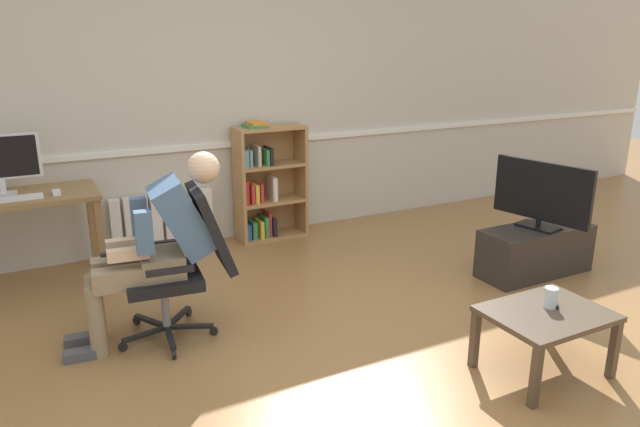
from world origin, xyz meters
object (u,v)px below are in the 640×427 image
object	(u,v)px
spare_remote	(553,302)
keyboard	(15,198)
coffee_table	(546,320)
tv_screen	(542,194)
drinking_glass	(551,297)
person_seated	(157,244)
computer_desk	(15,210)
computer_mouse	(56,192)
bookshelf	(266,185)
office_chair	(185,258)
tv_stand	(535,251)
radiator	(163,222)

from	to	relation	value
spare_remote	keyboard	bearing A→B (deg)	174.39
keyboard	coffee_table	xyz separation A→B (m)	(2.61, -2.55, -0.43)
tv_screen	drinking_glass	distance (m)	1.52
person_seated	coffee_table	distance (m)	2.37
tv_screen	computer_desk	bearing A→B (deg)	54.86
computer_mouse	bookshelf	size ratio (longest dim) A/B	0.09
office_chair	spare_remote	bearing A→B (deg)	59.14
keyboard	computer_mouse	xyz separation A→B (m)	(0.28, 0.02, 0.01)
person_seated	tv_stand	bearing A→B (deg)	89.76
tv_stand	spare_remote	xyz separation A→B (m)	(-1.00, -1.04, 0.20)
drinking_glass	spare_remote	size ratio (longest dim) A/B	0.79
office_chair	bookshelf	bearing A→B (deg)	148.59
coffee_table	computer_desk	bearing A→B (deg)	134.34
bookshelf	coffee_table	world-z (taller)	bookshelf
coffee_table	person_seated	bearing A→B (deg)	142.28
keyboard	bookshelf	distance (m)	2.18
bookshelf	tv_screen	distance (m)	2.47
bookshelf	computer_mouse	bearing A→B (deg)	-167.42
computer_mouse	tv_stand	bearing A→B (deg)	-23.13
computer_desk	radiator	bearing A→B (deg)	18.51
tv_stand	keyboard	bearing A→B (deg)	158.70
person_seated	tv_stand	size ratio (longest dim) A/B	1.24
radiator	coffee_table	xyz separation A→B (m)	(1.46, -3.08, 0.07)
drinking_glass	coffee_table	bearing A→B (deg)	-149.10
keyboard	bookshelf	size ratio (longest dim) A/B	0.33
keyboard	tv_stand	xyz separation A→B (m)	(3.72, -1.45, -0.57)
keyboard	computer_mouse	size ratio (longest dim) A/B	3.70
computer_desk	spare_remote	bearing A→B (deg)	-43.93
computer_desk	keyboard	bearing A→B (deg)	-83.98
computer_mouse	radiator	xyz separation A→B (m)	(0.87, 0.51, -0.51)
radiator	bookshelf	bearing A→B (deg)	-5.71
computer_mouse	office_chair	distance (m)	1.34
spare_remote	tv_screen	bearing A→B (deg)	82.92
computer_mouse	radiator	size ratio (longest dim) A/B	0.11
person_seated	coffee_table	xyz separation A→B (m)	(1.86, -1.44, -0.31)
coffee_table	spare_remote	xyz separation A→B (m)	(0.11, 0.05, 0.06)
computer_mouse	bookshelf	bearing A→B (deg)	12.58
radiator	office_chair	xyz separation A→B (m)	(-0.23, -1.66, 0.26)
radiator	drinking_glass	bearing A→B (deg)	-63.55
computer_mouse	office_chair	bearing A→B (deg)	-60.79
radiator	tv_stand	xyz separation A→B (m)	(2.57, -1.98, -0.07)
computer_desk	tv_screen	world-z (taller)	tv_screen
computer_mouse	person_seated	bearing A→B (deg)	-67.13
computer_mouse	person_seated	distance (m)	1.23
keyboard	tv_stand	bearing A→B (deg)	-21.30
tv_stand	drinking_glass	distance (m)	1.52
bookshelf	coffee_table	size ratio (longest dim) A/B	1.67
tv_stand	tv_screen	world-z (taller)	tv_screen
keyboard	person_seated	bearing A→B (deg)	-55.83
computer_mouse	tv_screen	size ratio (longest dim) A/B	0.12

